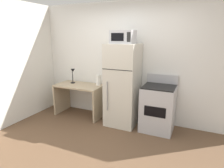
{
  "coord_description": "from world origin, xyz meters",
  "views": [
    {
      "loc": [
        1.42,
        -2.35,
        1.88
      ],
      "look_at": [
        -0.16,
        1.1,
        0.92
      ],
      "focal_mm": 30.83,
      "sensor_mm": 36.0,
      "label": 1
    }
  ],
  "objects_px": {
    "desk_lamp": "(73,73)",
    "refrigerator": "(123,85)",
    "desk": "(80,94)",
    "microwave": "(123,37)",
    "oven_range": "(158,108)",
    "paper_towel_roll": "(98,80)"
  },
  "relations": [
    {
      "from": "microwave",
      "to": "paper_towel_roll",
      "type": "bearing_deg",
      "value": 164.03
    },
    {
      "from": "paper_towel_roll",
      "to": "microwave",
      "type": "bearing_deg",
      "value": -15.97
    },
    {
      "from": "desk_lamp",
      "to": "refrigerator",
      "type": "relative_size",
      "value": 0.2
    },
    {
      "from": "desk",
      "to": "refrigerator",
      "type": "height_order",
      "value": "refrigerator"
    },
    {
      "from": "desk",
      "to": "microwave",
      "type": "relative_size",
      "value": 2.44
    },
    {
      "from": "oven_range",
      "to": "desk",
      "type": "bearing_deg",
      "value": -179.84
    },
    {
      "from": "paper_towel_roll",
      "to": "desk_lamp",
      "type": "bearing_deg",
      "value": -172.73
    },
    {
      "from": "desk_lamp",
      "to": "oven_range",
      "type": "xyz_separation_m",
      "value": [
        2.09,
        -0.07,
        -0.52
      ]
    },
    {
      "from": "desk_lamp",
      "to": "oven_range",
      "type": "height_order",
      "value": "desk_lamp"
    },
    {
      "from": "refrigerator",
      "to": "oven_range",
      "type": "relative_size",
      "value": 1.57
    },
    {
      "from": "microwave",
      "to": "oven_range",
      "type": "xyz_separation_m",
      "value": [
        0.76,
        0.04,
        -1.39
      ]
    },
    {
      "from": "desk",
      "to": "microwave",
      "type": "height_order",
      "value": "microwave"
    },
    {
      "from": "desk_lamp",
      "to": "refrigerator",
      "type": "height_order",
      "value": "refrigerator"
    },
    {
      "from": "oven_range",
      "to": "paper_towel_roll",
      "type": "bearing_deg",
      "value": 174.0
    },
    {
      "from": "desk",
      "to": "paper_towel_roll",
      "type": "relative_size",
      "value": 4.67
    },
    {
      "from": "desk_lamp",
      "to": "refrigerator",
      "type": "bearing_deg",
      "value": -3.79
    },
    {
      "from": "desk_lamp",
      "to": "refrigerator",
      "type": "xyz_separation_m",
      "value": [
        1.33,
        -0.09,
        -0.13
      ]
    },
    {
      "from": "paper_towel_roll",
      "to": "refrigerator",
      "type": "xyz_separation_m",
      "value": [
        0.67,
        -0.17,
        -0.01
      ]
    },
    {
      "from": "refrigerator",
      "to": "microwave",
      "type": "relative_size",
      "value": 3.75
    },
    {
      "from": "desk",
      "to": "refrigerator",
      "type": "relative_size",
      "value": 0.65
    },
    {
      "from": "paper_towel_roll",
      "to": "microwave",
      "type": "relative_size",
      "value": 0.52
    },
    {
      "from": "desk",
      "to": "paper_towel_roll",
      "type": "height_order",
      "value": "paper_towel_roll"
    }
  ]
}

